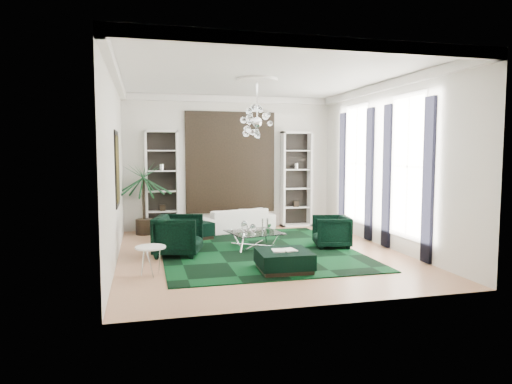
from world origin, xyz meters
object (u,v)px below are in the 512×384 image
object	(u,v)px
sofa	(235,220)
armchair_right	(331,232)
coffee_table	(254,240)
ottoman_front	(284,261)
side_table	(151,262)
ottoman_side	(189,231)
armchair_left	(178,235)
palm	(144,188)

from	to	relation	value
sofa	armchair_right	bearing A→B (deg)	105.85
armchair_right	coffee_table	size ratio (longest dim) A/B	0.74
armchair_right	ottoman_front	size ratio (longest dim) A/B	0.85
sofa	side_table	bearing A→B (deg)	42.89
sofa	armchair_right	distance (m)	3.18
ottoman_side	ottoman_front	size ratio (longest dim) A/B	1.02
side_table	armchair_right	bearing A→B (deg)	20.10
armchair_right	ottoman_front	bearing A→B (deg)	-32.20
sofa	ottoman_front	xyz separation A→B (m)	(0.05, -4.40, -0.13)
armchair_left	sofa	bearing A→B (deg)	-16.97
coffee_table	palm	distance (m)	3.59
coffee_table	side_table	size ratio (longest dim) A/B	2.04
ottoman_side	palm	distance (m)	1.78
coffee_table	ottoman_front	world-z (taller)	ottoman_front
armchair_right	coffee_table	world-z (taller)	armchair_right
armchair_right	palm	size ratio (longest dim) A/B	0.33
coffee_table	palm	world-z (taller)	palm
ottoman_side	palm	world-z (taller)	palm
armchair_left	side_table	distance (m)	1.62
armchair_right	side_table	distance (m)	4.37
sofa	armchair_left	bearing A→B (deg)	38.97
coffee_table	palm	bearing A→B (deg)	135.59
armchair_left	ottoman_front	bearing A→B (deg)	-117.72
ottoman_front	coffee_table	bearing A→B (deg)	91.36
armchair_left	side_table	bearing A→B (deg)	174.67
coffee_table	ottoman_front	xyz separation A→B (m)	(0.05, -2.10, 0.00)
ottoman_side	palm	xyz separation A→B (m)	(-1.10, 0.95, 1.03)
sofa	coffee_table	distance (m)	2.30
side_table	palm	xyz separation A→B (m)	(-0.10, 4.25, 0.98)
armchair_right	ottoman_front	xyz separation A→B (m)	(-1.70, -1.75, -0.18)
armchair_left	coffee_table	xyz separation A→B (m)	(1.75, 0.35, -0.24)
coffee_table	ottoman_side	distance (m)	1.98
armchair_right	coffee_table	bearing A→B (deg)	-89.34
armchair_right	side_table	world-z (taller)	armchair_right
sofa	coffee_table	world-z (taller)	sofa
armchair_left	side_table	size ratio (longest dim) A/B	1.77
side_table	coffee_table	bearing A→B (deg)	38.21
armchair_left	ottoman_front	distance (m)	2.52
sofa	side_table	size ratio (longest dim) A/B	4.06
ottoman_side	side_table	world-z (taller)	side_table
coffee_table	ottoman_side	size ratio (longest dim) A/B	1.13
sofa	palm	world-z (taller)	palm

